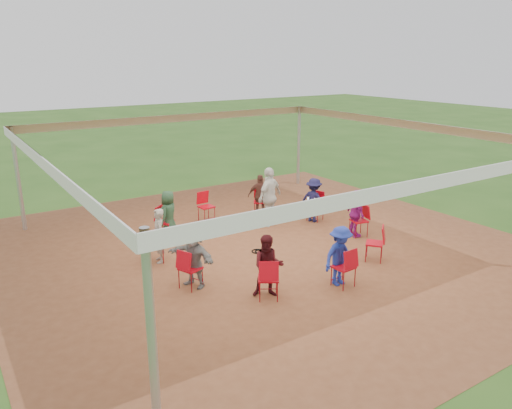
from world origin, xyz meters
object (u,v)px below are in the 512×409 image
person_seated_0 (314,200)px  person_seated_5 (268,266)px  chair_6 (268,279)px  chair_8 (374,243)px  person_seated_1 (261,196)px  chair_3 (165,222)px  cable_coil (258,251)px  chair_1 (260,202)px  chair_9 (359,221)px  chair_4 (154,245)px  chair_2 (206,207)px  person_seated_6 (340,256)px  chair_7 (344,267)px  standing_person (270,197)px  chair_0 (315,206)px  person_seated_7 (356,213)px  person_seated_4 (194,257)px  person_seated_2 (169,215)px  laptop (311,203)px  person_seated_3 (159,236)px  chair_5 (190,269)px

person_seated_0 → person_seated_5: 5.15m
chair_6 → chair_8: 3.32m
person_seated_1 → person_seated_5: bearing=90.0°
chair_3 → cable_coil: size_ratio=2.29×
chair_1 → chair_8: 4.57m
chair_9 → cable_coil: 3.08m
chair_4 → chair_6: same height
chair_3 → person_seated_1: person_seated_1 is taller
chair_4 → person_seated_0: 5.27m
chair_2 → chair_4: (-2.54, -2.14, 0.00)m
person_seated_0 → person_seated_5: bearing=108.0°
chair_1 → chair_3: size_ratio=1.00×
chair_8 → person_seated_6: (-1.63, -0.54, 0.23)m
chair_7 → chair_8: (1.62, 0.66, 0.00)m
chair_6 → standing_person: size_ratio=0.51×
chair_0 → person_seated_7: size_ratio=0.67×
person_seated_4 → person_seated_7: size_ratio=1.00×
person_seated_1 → person_seated_4: (-3.94, -3.31, 0.00)m
person_seated_2 → laptop: bearing=124.7°
chair_9 → standing_person: standing_person is taller
chair_2 → person_seated_5: person_seated_5 is taller
chair_6 → person_seated_6: person_seated_6 is taller
chair_0 → chair_1: 1.75m
chair_8 → cable_coil: bearing=95.9°
chair_6 → chair_8: size_ratio=1.00×
chair_6 → person_seated_0: size_ratio=0.67×
person_seated_3 → chair_6: bearing=34.3°
person_seated_6 → cable_coil: (-0.45, 2.55, -0.66)m
chair_0 → chair_4: same height
chair_7 → person_seated_6: 0.26m
chair_6 → chair_2: bearing=108.0°
chair_7 → standing_person: bearing=73.0°
chair_1 → person_seated_0: 1.73m
chair_1 → chair_9: bearing=144.0°
chair_3 → person_seated_0: bearing=125.1°
chair_1 → chair_8: (0.32, -4.56, 0.00)m
person_seated_2 → person_seated_5: bearing=54.0°
chair_0 → person_seated_1: (-1.19, 1.23, 0.23)m
cable_coil → person_seated_3: bearing=161.3°
standing_person → chair_2: bearing=-65.8°
chair_7 → person_seated_5: bearing=158.2°
chair_7 → person_seated_6: bearing=90.0°
chair_3 → person_seated_2: person_seated_2 is taller
chair_3 → person_seated_5: (0.39, -4.46, 0.23)m
chair_0 → chair_9: 1.75m
person_seated_3 → person_seated_6: bearing=54.0°
chair_5 → chair_9: size_ratio=1.00×
chair_3 → person_seated_7: person_seated_7 is taller
chair_1 → person_seated_0: bearing=158.2°
standing_person → person_seated_1: bearing=-127.2°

